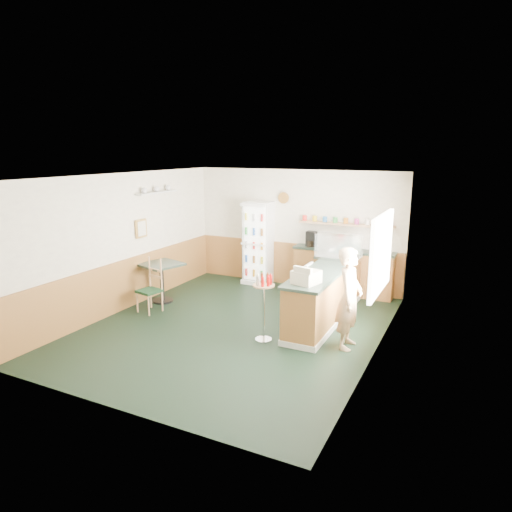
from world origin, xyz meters
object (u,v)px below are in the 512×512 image
Objects in this scene: drinks_fridge at (258,243)px; cash_register at (306,277)px; display_case at (339,247)px; shopkeeper at (349,298)px; condiment_stand at (264,298)px; cafe_chair at (152,283)px; cafe_table at (162,275)px.

cash_register is at bearing -51.48° from drinks_fridge.
cash_register is (0.00, -1.89, -0.14)m from display_case.
cash_register is at bearing -90.00° from display_case.
shopkeeper is 1.38m from condiment_stand.
display_case is 2.30m from condiment_stand.
display_case is 1.98m from shopkeeper.
cafe_chair is at bearing -167.14° from cash_register.
display_case is 3.69m from cafe_table.
drinks_fridge reaches higher than condiment_stand.
condiment_stand is at bearing 3.27° from cafe_chair.
display_case is 2.26× the size of cash_register.
shopkeeper reaches higher than cash_register.
cafe_chair is at bearing -151.04° from display_case.
condiment_stand is 2.64m from cafe_chair.
shopkeeper reaches higher than condiment_stand.
display_case is 1.89m from cash_register.
shopkeeper is at bearing 21.56° from cash_register.
cafe_chair is at bearing 172.25° from condiment_stand.
drinks_fridge is at bearing 45.11° from shopkeeper.
shopkeeper is at bearing -68.75° from display_case.
cash_register is 3.30m from cafe_chair.
drinks_fridge reaches higher than display_case.
cash_register is at bearing 22.60° from condiment_stand.
cafe_chair is at bearing -73.61° from cafe_table.
drinks_fridge is at bearing 79.80° from cafe_chair.
cash_register is 3.49m from cafe_table.
drinks_fridge is 2.22× the size of display_case.
condiment_stand is (-0.64, -2.15, -0.51)m from display_case.
drinks_fridge is 1.72× the size of condiment_stand.
condiment_stand is (-0.64, -0.27, -0.37)m from cash_register.
cafe_table is (-1.19, -2.16, -0.39)m from drinks_fridge.
shopkeeper is (0.70, -1.80, -0.43)m from display_case.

